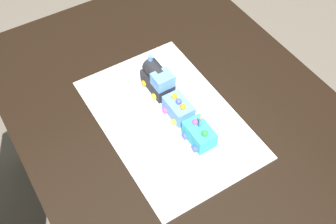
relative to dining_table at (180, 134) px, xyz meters
name	(u,v)px	position (x,y,z in m)	size (l,w,h in m)	color
ground_plane	(177,213)	(0.00, 0.00, -0.63)	(8.00, 8.00, 0.00)	#6B6054
dining_table	(180,134)	(0.00, 0.00, 0.00)	(1.40, 1.00, 0.74)	black
cake_board	(168,118)	(-0.01, -0.04, 0.11)	(0.60, 0.40, 0.00)	silver
cake_locomotive	(158,79)	(-0.14, -0.01, 0.16)	(0.14, 0.08, 0.12)	#232328
cake_car_flatbed_sky_blue	(179,108)	(-0.01, -0.01, 0.14)	(0.10, 0.08, 0.07)	#669EEA
cake_car_caboose_turquoise	(199,134)	(0.11, -0.01, 0.14)	(0.10, 0.08, 0.07)	#38B7C6
birthday_candle	(201,121)	(0.11, -0.01, 0.21)	(0.01, 0.01, 0.05)	#4CA5E5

